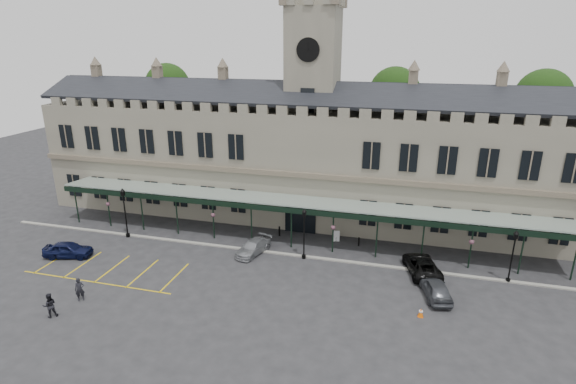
% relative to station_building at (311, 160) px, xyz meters
% --- Properties ---
extents(ground, '(140.00, 140.00, 0.00)m').
position_rel_station_building_xyz_m(ground, '(0.00, -15.91, -6.47)').
color(ground, '#262628').
extents(station_building, '(60.00, 10.36, 17.30)m').
position_rel_station_building_xyz_m(station_building, '(0.00, 0.00, 0.00)').
color(station_building, '#6C675A').
rests_on(station_building, ground).
extents(clock_tower, '(5.60, 5.60, 24.80)m').
position_rel_station_building_xyz_m(clock_tower, '(0.00, 0.09, 6.64)').
color(clock_tower, '#6C675A').
rests_on(clock_tower, ground).
extents(canopy, '(50.00, 4.10, 4.30)m').
position_rel_station_building_xyz_m(canopy, '(0.00, -8.45, -4.06)').
color(canopy, '#8C9E93').
rests_on(canopy, ground).
extents(kerb, '(60.00, 0.40, 0.12)m').
position_rel_station_building_xyz_m(kerb, '(0.00, -10.41, -6.41)').
color(kerb, gray).
rests_on(kerb, ground).
extents(parking_markings, '(16.00, 6.00, 0.01)m').
position_rel_station_building_xyz_m(parking_markings, '(-14.00, -17.41, -6.47)').
color(parking_markings, gold).
rests_on(parking_markings, ground).
extents(tree_behind_left, '(6.00, 6.00, 16.00)m').
position_rel_station_building_xyz_m(tree_behind_left, '(-22.00, 9.09, 6.35)').
color(tree_behind_left, '#332314').
rests_on(tree_behind_left, ground).
extents(tree_behind_mid, '(6.00, 6.00, 16.00)m').
position_rel_station_building_xyz_m(tree_behind_mid, '(8.00, 9.09, 6.35)').
color(tree_behind_mid, '#332314').
rests_on(tree_behind_mid, ground).
extents(tree_behind_right, '(6.00, 6.00, 16.00)m').
position_rel_station_building_xyz_m(tree_behind_right, '(24.00, 9.09, 6.35)').
color(tree_behind_right, '#332314').
rests_on(tree_behind_right, ground).
extents(lamp_post_left, '(0.49, 0.49, 5.19)m').
position_rel_station_building_xyz_m(lamp_post_left, '(-16.59, -10.69, -3.39)').
color(lamp_post_left, black).
rests_on(lamp_post_left, ground).
extents(lamp_post_mid, '(0.46, 0.46, 4.86)m').
position_rel_station_building_xyz_m(lamp_post_mid, '(1.69, -10.65, -3.58)').
color(lamp_post_mid, black).
rests_on(lamp_post_mid, ground).
extents(lamp_post_right, '(0.44, 0.44, 4.64)m').
position_rel_station_building_xyz_m(lamp_post_right, '(18.91, -10.43, -3.72)').
color(lamp_post_right, black).
rests_on(lamp_post_right, ground).
extents(traffic_cone, '(0.42, 0.42, 0.67)m').
position_rel_station_building_xyz_m(traffic_cone, '(11.90, -17.35, -6.14)').
color(traffic_cone, '#E45A07').
rests_on(traffic_cone, ground).
extents(sign_board, '(0.66, 0.22, 1.14)m').
position_rel_station_building_xyz_m(sign_board, '(3.96, -6.32, -5.91)').
color(sign_board, black).
rests_on(sign_board, ground).
extents(bollard_left, '(0.18, 0.18, 0.99)m').
position_rel_station_building_xyz_m(bollard_left, '(-1.83, -6.44, -5.97)').
color(bollard_left, black).
rests_on(bollard_left, ground).
extents(bollard_right, '(0.16, 0.16, 0.89)m').
position_rel_station_building_xyz_m(bollard_right, '(6.23, -6.76, -6.03)').
color(bollard_right, black).
rests_on(bollard_right, ground).
extents(car_left_a, '(4.57, 2.76, 1.46)m').
position_rel_station_building_xyz_m(car_left_a, '(-19.24, -15.98, -5.74)').
color(car_left_a, black).
rests_on(car_left_a, ground).
extents(car_taxi, '(2.89, 4.60, 1.24)m').
position_rel_station_building_xyz_m(car_taxi, '(-3.09, -10.91, -5.85)').
color(car_taxi, gray).
rests_on(car_taxi, ground).
extents(car_van, '(3.68, 5.59, 1.43)m').
position_rel_station_building_xyz_m(car_van, '(12.01, -10.64, -5.75)').
color(car_van, black).
rests_on(car_van, ground).
extents(car_right_a, '(2.72, 4.62, 1.48)m').
position_rel_station_building_xyz_m(car_right_a, '(13.00, -14.34, -5.73)').
color(car_right_a, '#3D4045').
rests_on(car_right_a, ground).
extents(person_a, '(0.81, 0.77, 1.87)m').
position_rel_station_building_xyz_m(person_a, '(-13.20, -21.88, -5.53)').
color(person_a, black).
rests_on(person_a, ground).
extents(person_b, '(1.15, 1.15, 1.88)m').
position_rel_station_building_xyz_m(person_b, '(-13.80, -24.27, -5.53)').
color(person_b, black).
rests_on(person_b, ground).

